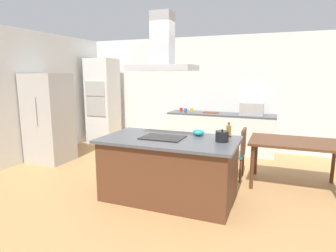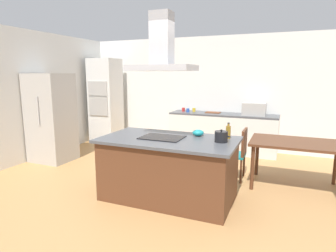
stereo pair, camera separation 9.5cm
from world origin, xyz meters
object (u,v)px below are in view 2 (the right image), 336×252
at_px(dining_table, 296,147).
at_px(range_hood, 162,52).
at_px(cutting_board, 213,112).
at_px(refrigerator, 51,118).
at_px(coffee_mug_yellow, 194,110).
at_px(coffee_mug_red, 183,110).
at_px(olive_oil_bottle, 228,132).
at_px(chair_at_left_end, 238,151).
at_px(coffee_mug_blue, 188,110).
at_px(tea_kettle, 221,137).
at_px(wall_oven_stack, 106,101).
at_px(countertop_microwave, 254,109).
at_px(mixing_bowl, 198,133).
at_px(cooktop, 162,137).

bearing_deg(dining_table, range_hood, -147.36).
xyz_separation_m(cutting_board, refrigerator, (-2.91, -2.13, 0.00)).
bearing_deg(coffee_mug_yellow, coffee_mug_red, -171.75).
height_order(olive_oil_bottle, dining_table, olive_oil_bottle).
distance_m(refrigerator, chair_at_left_end, 3.82).
distance_m(cutting_board, refrigerator, 3.60).
relative_size(coffee_mug_blue, range_hood, 0.10).
distance_m(tea_kettle, olive_oil_bottle, 0.25).
distance_m(coffee_mug_red, coffee_mug_yellow, 0.26).
bearing_deg(coffee_mug_red, wall_oven_stack, -172.48).
bearing_deg(coffee_mug_blue, coffee_mug_yellow, 50.38).
distance_m(countertop_microwave, wall_oven_stack, 3.78).
distance_m(mixing_bowl, wall_oven_stack, 3.99).
bearing_deg(cooktop, coffee_mug_blue, 101.29).
relative_size(coffee_mug_yellow, dining_table, 0.06).
xyz_separation_m(coffee_mug_blue, wall_oven_stack, (-2.23, -0.18, 0.16)).
xyz_separation_m(olive_oil_bottle, countertop_microwave, (0.08, 2.56, 0.04)).
xyz_separation_m(coffee_mug_red, wall_oven_stack, (-2.09, -0.28, 0.16)).
distance_m(refrigerator, range_hood, 3.22).
bearing_deg(mixing_bowl, refrigerator, 171.79).
bearing_deg(range_hood, mixing_bowl, 36.26).
height_order(cutting_board, refrigerator, refrigerator).
distance_m(mixing_bowl, coffee_mug_yellow, 2.78).
relative_size(cutting_board, wall_oven_stack, 0.15).
height_order(mixing_bowl, dining_table, mixing_bowl).
bearing_deg(olive_oil_bottle, coffee_mug_blue, 120.05).
bearing_deg(chair_at_left_end, olive_oil_bottle, -91.07).
xyz_separation_m(olive_oil_bottle, chair_at_left_end, (0.02, 0.85, -0.49)).
distance_m(tea_kettle, refrigerator, 3.79).
bearing_deg(olive_oil_bottle, mixing_bowl, 179.07).
bearing_deg(cutting_board, mixing_bowl, -81.03).
xyz_separation_m(countertop_microwave, wall_oven_stack, (-3.77, -0.23, 0.06)).
bearing_deg(olive_oil_bottle, cooktop, -160.39).
bearing_deg(cutting_board, chair_at_left_end, -63.66).
relative_size(cooktop, range_hood, 0.67).
distance_m(olive_oil_bottle, cutting_board, 2.75).
height_order(cooktop, olive_oil_bottle, olive_oil_bottle).
distance_m(refrigerator, dining_table, 4.72).
xyz_separation_m(refrigerator, dining_table, (4.70, 0.36, -0.24)).
bearing_deg(cooktop, mixing_bowl, 36.26).
height_order(mixing_bowl, wall_oven_stack, wall_oven_stack).
bearing_deg(countertop_microwave, coffee_mug_red, 178.58).
height_order(countertop_microwave, wall_oven_stack, wall_oven_stack).
relative_size(coffee_mug_yellow, refrigerator, 0.05).
distance_m(mixing_bowl, refrigerator, 3.35).
xyz_separation_m(dining_table, chair_at_left_end, (-0.92, 0.00, -0.16)).
relative_size(olive_oil_bottle, coffee_mug_blue, 2.54).
relative_size(tea_kettle, coffee_mug_yellow, 2.54).
bearing_deg(dining_table, cutting_board, 135.39).
height_order(olive_oil_bottle, coffee_mug_yellow, olive_oil_bottle).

